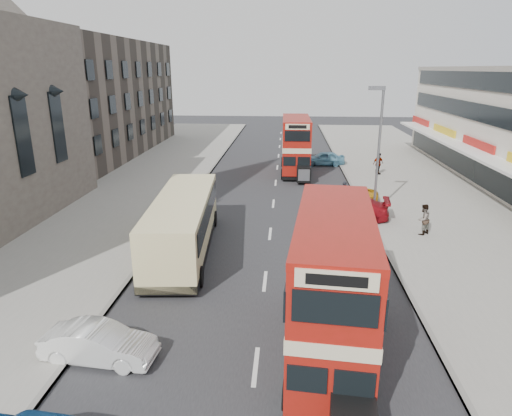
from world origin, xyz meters
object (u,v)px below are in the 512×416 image
at_px(pedestrian_far, 378,164).
at_px(cyclist, 344,200).
at_px(pedestrian_near, 423,219).
at_px(car_right_a, 346,208).
at_px(car_right_c, 324,158).
at_px(car_left_front, 99,344).
at_px(bus_second, 296,145).
at_px(car_right_b, 350,194).
at_px(street_lamp, 378,142).
at_px(bus_main, 332,287).
at_px(coach, 183,222).

height_order(pedestrian_far, cyclist, pedestrian_far).
relative_size(pedestrian_near, pedestrian_far, 0.93).
relative_size(car_right_a, pedestrian_near, 2.89).
height_order(car_right_a, pedestrian_near, pedestrian_near).
bearing_deg(cyclist, car_right_a, -91.39).
distance_m(car_right_c, cyclist, 14.29).
height_order(car_left_front, pedestrian_near, pedestrian_near).
height_order(car_left_front, car_right_c, car_right_c).
bearing_deg(bus_second, car_right_b, 112.12).
xyz_separation_m(street_lamp, pedestrian_far, (2.41, 11.08, -3.67)).
bearing_deg(cyclist, street_lamp, -28.66).
distance_m(car_right_b, pedestrian_near, 7.47).
distance_m(car_right_a, car_right_b, 4.15).
relative_size(street_lamp, car_left_front, 2.19).
bearing_deg(car_right_c, street_lamp, 3.79).
xyz_separation_m(car_right_c, pedestrian_near, (4.09, -19.16, 0.36)).
bearing_deg(car_right_c, car_left_front, -20.76).
xyz_separation_m(car_left_front, car_right_b, (10.55, 18.90, -0.07)).
xyz_separation_m(street_lamp, car_right_b, (-1.07, 2.90, -4.25)).
xyz_separation_m(bus_second, pedestrian_far, (7.25, -0.89, -1.41)).
xyz_separation_m(car_right_a, pedestrian_near, (3.93, -2.69, 0.29)).
bearing_deg(pedestrian_far, car_right_a, -140.51).
height_order(bus_second, cyclist, bus_second).
xyz_separation_m(car_right_c, pedestrian_far, (4.42, -4.23, 0.43)).
distance_m(bus_main, car_right_b, 18.41).
distance_m(coach, car_right_c, 23.90).
relative_size(coach, car_right_b, 2.70).
bearing_deg(car_left_front, pedestrian_near, -42.75).
distance_m(coach, pedestrian_far, 22.34).
bearing_deg(street_lamp, pedestrian_far, 77.74).
xyz_separation_m(street_lamp, cyclist, (-1.74, 1.02, -4.15)).
bearing_deg(pedestrian_far, car_right_c, 104.98).
bearing_deg(bus_main, coach, -45.29).
bearing_deg(bus_second, cyclist, 105.34).
height_order(bus_main, car_left_front, bus_main).
height_order(coach, car_right_c, coach).
height_order(car_left_front, car_right_a, car_right_a).
bearing_deg(pedestrian_near, cyclist, -89.75).
height_order(car_right_c, pedestrian_near, pedestrian_near).
xyz_separation_m(bus_main, car_right_a, (2.27, 13.98, -1.72)).
bearing_deg(car_right_b, car_right_a, -4.77).
height_order(bus_second, pedestrian_far, bus_second).
bearing_deg(bus_main, car_right_b, -94.16).
height_order(car_right_b, cyclist, cyclist).
height_order(bus_main, car_right_c, bus_main).
relative_size(street_lamp, bus_main, 0.93).
bearing_deg(car_left_front, car_right_c, -11.38).
bearing_deg(car_left_front, street_lamp, -30.31).
relative_size(car_right_c, cyclist, 2.10).
distance_m(car_right_a, pedestrian_near, 4.77).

